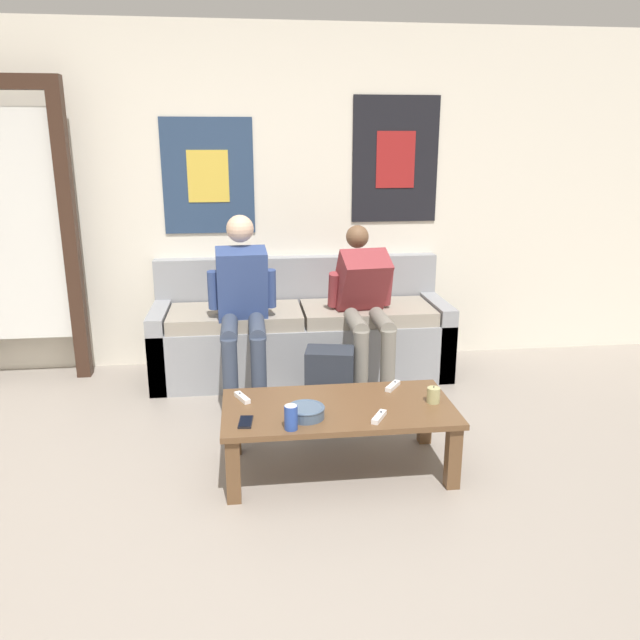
% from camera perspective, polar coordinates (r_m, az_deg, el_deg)
% --- Properties ---
extents(ground_plane, '(18.00, 18.00, 0.00)m').
position_cam_1_polar(ground_plane, '(2.88, -3.49, -20.62)').
color(ground_plane, gray).
extents(wall_back, '(10.00, 0.07, 2.55)m').
position_cam_1_polar(wall_back, '(4.88, -5.63, 10.78)').
color(wall_back, silver).
rests_on(wall_back, ground_plane).
extents(door_frame, '(1.00, 0.10, 2.15)m').
position_cam_1_polar(door_frame, '(4.97, -27.08, 8.30)').
color(door_frame, '#382319').
rests_on(door_frame, ground_plane).
extents(couch, '(2.19, 0.72, 0.85)m').
position_cam_1_polar(couch, '(4.74, -1.73, -1.36)').
color(couch, gray).
rests_on(couch, ground_plane).
extents(coffee_table, '(1.22, 0.62, 0.37)m').
position_cam_1_polar(coffee_table, '(3.35, 1.67, -8.75)').
color(coffee_table, brown).
rests_on(coffee_table, ground_plane).
extents(person_seated_adult, '(0.47, 0.85, 1.24)m').
position_cam_1_polar(person_seated_adult, '(4.22, -7.11, 1.60)').
color(person_seated_adult, '#384256').
rests_on(person_seated_adult, ground_plane).
extents(person_seated_teen, '(0.47, 0.97, 1.13)m').
position_cam_1_polar(person_seated_teen, '(4.38, 4.07, 1.66)').
color(person_seated_teen, gray).
rests_on(person_seated_teen, ground_plane).
extents(backpack, '(0.34, 0.30, 0.44)m').
position_cam_1_polar(backpack, '(4.03, 0.88, -5.88)').
color(backpack, '#282D38').
rests_on(backpack, ground_plane).
extents(ceramic_bowl, '(0.19, 0.19, 0.06)m').
position_cam_1_polar(ceramic_bowl, '(3.18, -1.30, -8.34)').
color(ceramic_bowl, '#475B75').
rests_on(ceramic_bowl, coffee_table).
extents(pillar_candle, '(0.07, 0.07, 0.10)m').
position_cam_1_polar(pillar_candle, '(3.41, 10.33, -6.77)').
color(pillar_candle, tan).
rests_on(pillar_candle, coffee_table).
extents(drink_can_blue, '(0.07, 0.07, 0.12)m').
position_cam_1_polar(drink_can_blue, '(3.05, -2.67, -8.89)').
color(drink_can_blue, '#28479E').
rests_on(drink_can_blue, coffee_table).
extents(game_controller_near_left, '(0.10, 0.14, 0.03)m').
position_cam_1_polar(game_controller_near_left, '(3.19, 5.42, -8.81)').
color(game_controller_near_left, white).
rests_on(game_controller_near_left, coffee_table).
extents(game_controller_near_right, '(0.09, 0.15, 0.03)m').
position_cam_1_polar(game_controller_near_right, '(3.42, -7.13, -7.05)').
color(game_controller_near_right, white).
rests_on(game_controller_near_right, coffee_table).
extents(game_controller_far_center, '(0.11, 0.14, 0.03)m').
position_cam_1_polar(game_controller_far_center, '(3.58, 6.67, -6.01)').
color(game_controller_far_center, white).
rests_on(game_controller_far_center, coffee_table).
extents(cell_phone, '(0.08, 0.14, 0.01)m').
position_cam_1_polar(cell_phone, '(3.16, -6.81, -9.24)').
color(cell_phone, black).
rests_on(cell_phone, coffee_table).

